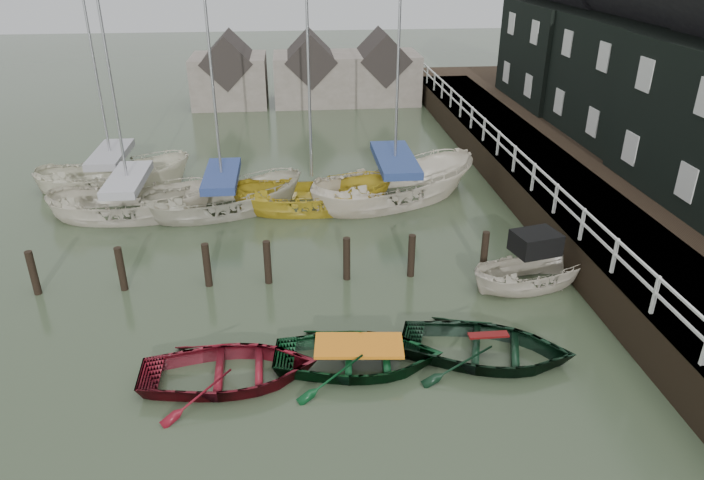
{
  "coord_description": "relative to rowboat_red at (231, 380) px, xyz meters",
  "views": [
    {
      "loc": [
        -0.29,
        -13.87,
        9.56
      ],
      "look_at": [
        1.35,
        2.85,
        1.4
      ],
      "focal_mm": 32.0,
      "sensor_mm": 36.0,
      "label": 1
    }
  ],
  "objects": [
    {
      "name": "far_sheds",
      "position": [
        2.83,
        27.64,
        1.86
      ],
      "size": [
        14.0,
        4.08,
        4.39
      ],
      "color": "#665B51",
      "rests_on": "ground"
    },
    {
      "name": "rowboat_dkgreen",
      "position": [
        6.32,
        0.28,
        0.0
      ],
      "size": [
        5.0,
        4.2,
        0.89
      ],
      "primitive_type": "imported",
      "rotation": [
        0.0,
        0.0,
        1.27
      ],
      "color": "black",
      "rests_on": "ground"
    },
    {
      "name": "sailboat_d",
      "position": [
        5.67,
        10.92,
        0.06
      ],
      "size": [
        7.85,
        5.36,
        11.73
      ],
      "rotation": [
        0.0,
        0.0,
        1.96
      ],
      "color": "beige",
      "rests_on": "ground"
    },
    {
      "name": "ground",
      "position": [
        2.0,
        1.64,
        0.0
      ],
      "size": [
        120.0,
        120.0,
        0.0
      ],
      "primitive_type": "plane",
      "color": "#303C26",
      "rests_on": "ground"
    },
    {
      "name": "sailboat_a",
      "position": [
        -4.44,
        10.3,
        0.06
      ],
      "size": [
        6.35,
        2.63,
        10.45
      ],
      "rotation": [
        0.0,
        0.0,
        1.53
      ],
      "color": "beige",
      "rests_on": "ground"
    },
    {
      "name": "pier",
      "position": [
        11.48,
        11.64,
        0.71
      ],
      "size": [
        3.04,
        32.0,
        2.7
      ],
      "color": "black",
      "rests_on": "ground"
    },
    {
      "name": "motorboat",
      "position": [
        8.8,
        3.75,
        0.1
      ],
      "size": [
        4.32,
        2.42,
        2.44
      ],
      "rotation": [
        0.0,
        0.0,
        1.8
      ],
      "color": "beige",
      "rests_on": "ground"
    },
    {
      "name": "sailboat_e",
      "position": [
        -5.81,
        13.42,
        0.06
      ],
      "size": [
        6.53,
        3.19,
        10.63
      ],
      "rotation": [
        0.0,
        0.0,
        1.71
      ],
      "color": "beige",
      "rests_on": "ground"
    },
    {
      "name": "land_strip",
      "position": [
        17.0,
        11.64,
        0.0
      ],
      "size": [
        14.0,
        38.0,
        1.5
      ],
      "primitive_type": "cube",
      "color": "black",
      "rests_on": "ground"
    },
    {
      "name": "sailboat_c",
      "position": [
        2.38,
        10.37,
        0.01
      ],
      "size": [
        6.28,
        2.63,
        10.44
      ],
      "rotation": [
        0.0,
        0.0,
        1.52
      ],
      "color": "gold",
      "rests_on": "ground"
    },
    {
      "name": "sailboat_b",
      "position": [
        -1.01,
        10.4,
        0.07
      ],
      "size": [
        6.57,
        3.89,
        11.43
      ],
      "rotation": [
        0.0,
        0.0,
        1.84
      ],
      "color": "#B9B49E",
      "rests_on": "ground"
    },
    {
      "name": "mooring_pilings",
      "position": [
        0.89,
        4.64,
        0.5
      ],
      "size": [
        13.72,
        0.22,
        1.8
      ],
      "color": "black",
      "rests_on": "ground"
    },
    {
      "name": "rowboat_red",
      "position": [
        0.0,
        0.0,
        0.0
      ],
      "size": [
        4.28,
        3.12,
        0.87
      ],
      "primitive_type": "imported",
      "rotation": [
        0.0,
        0.0,
        1.6
      ],
      "color": "#5F0D17",
      "rests_on": "ground"
    },
    {
      "name": "quay_houses",
      "position": [
        16.99,
        10.3,
        5.68
      ],
      "size": [
        6.52,
        28.14,
        10.01
      ],
      "color": "black",
      "rests_on": "ground"
    },
    {
      "name": "rowboat_green",
      "position": [
        3.1,
        0.26,
        0.0
      ],
      "size": [
        4.4,
        3.34,
        0.86
      ],
      "primitive_type": "imported",
      "rotation": [
        0.0,
        0.0,
        1.48
      ],
      "color": "black",
      "rests_on": "ground"
    }
  ]
}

